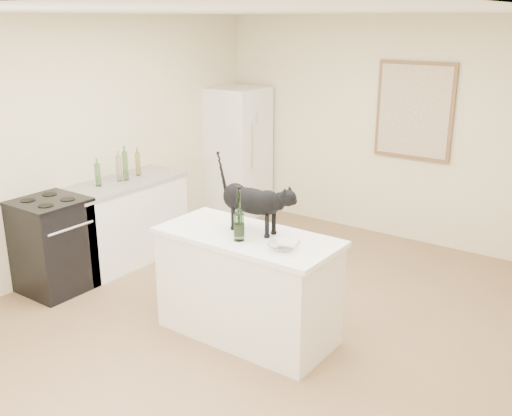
{
  "coord_description": "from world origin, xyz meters",
  "views": [
    {
      "loc": [
        2.73,
        -3.73,
        2.55
      ],
      "look_at": [
        0.15,
        -0.15,
        1.12
      ],
      "focal_mm": 41.11,
      "sensor_mm": 36.0,
      "label": 1
    }
  ],
  "objects_px": {
    "black_cat": "(252,204)",
    "glass_bowl": "(284,246)",
    "fridge": "(238,152)",
    "wine_bottle": "(239,217)",
    "stove": "(53,246)"
  },
  "relations": [
    {
      "from": "stove",
      "to": "glass_bowl",
      "type": "distance_m",
      "value": 2.53
    },
    {
      "from": "black_cat",
      "to": "glass_bowl",
      "type": "xyz_separation_m",
      "value": [
        0.43,
        -0.19,
        -0.2
      ]
    },
    {
      "from": "stove",
      "to": "glass_bowl",
      "type": "height_order",
      "value": "glass_bowl"
    },
    {
      "from": "fridge",
      "to": "wine_bottle",
      "type": "xyz_separation_m",
      "value": [
        2.08,
        -2.69,
        0.24
      ]
    },
    {
      "from": "stove",
      "to": "wine_bottle",
      "type": "relative_size",
      "value": 2.34
    },
    {
      "from": "glass_bowl",
      "to": "fridge",
      "type": "bearing_deg",
      "value": 132.9
    },
    {
      "from": "black_cat",
      "to": "glass_bowl",
      "type": "bearing_deg",
      "value": -24.77
    },
    {
      "from": "black_cat",
      "to": "stove",
      "type": "bearing_deg",
      "value": -168.04
    },
    {
      "from": "fridge",
      "to": "wine_bottle",
      "type": "relative_size",
      "value": 4.43
    },
    {
      "from": "wine_bottle",
      "to": "glass_bowl",
      "type": "relative_size",
      "value": 1.64
    },
    {
      "from": "fridge",
      "to": "wine_bottle",
      "type": "distance_m",
      "value": 3.41
    },
    {
      "from": "stove",
      "to": "fridge",
      "type": "bearing_deg",
      "value": 90.0
    },
    {
      "from": "stove",
      "to": "wine_bottle",
      "type": "distance_m",
      "value": 2.19
    },
    {
      "from": "wine_bottle",
      "to": "stove",
      "type": "bearing_deg",
      "value": -172.87
    },
    {
      "from": "black_cat",
      "to": "wine_bottle",
      "type": "relative_size",
      "value": 1.72
    }
  ]
}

